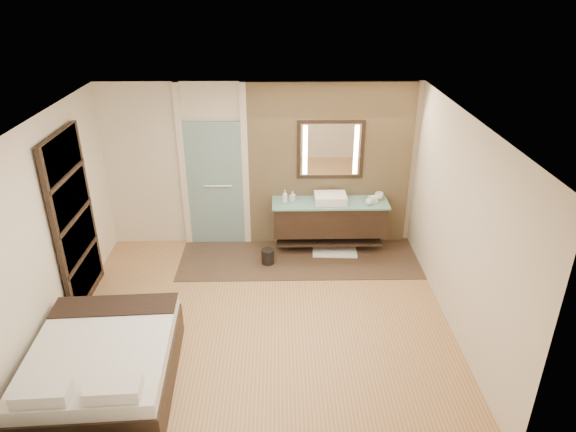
{
  "coord_description": "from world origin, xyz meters",
  "views": [
    {
      "loc": [
        0.29,
        -5.54,
        4.2
      ],
      "look_at": [
        0.4,
        0.6,
        1.25
      ],
      "focal_mm": 32.0,
      "sensor_mm": 36.0,
      "label": 1
    }
  ],
  "objects_px": {
    "mirror_unit": "(330,150)",
    "waste_bin": "(268,257)",
    "vanity": "(329,218)",
    "bed": "(104,365)"
  },
  "relations": [
    {
      "from": "bed",
      "to": "vanity",
      "type": "bearing_deg",
      "value": 45.16
    },
    {
      "from": "vanity",
      "to": "bed",
      "type": "xyz_separation_m",
      "value": [
        -2.75,
        -3.08,
        -0.28
      ]
    },
    {
      "from": "bed",
      "to": "waste_bin",
      "type": "height_order",
      "value": "bed"
    },
    {
      "from": "vanity",
      "to": "mirror_unit",
      "type": "distance_m",
      "value": 1.1
    },
    {
      "from": "waste_bin",
      "to": "vanity",
      "type": "bearing_deg",
      "value": 24.48
    },
    {
      "from": "mirror_unit",
      "to": "waste_bin",
      "type": "distance_m",
      "value": 1.95
    },
    {
      "from": "bed",
      "to": "waste_bin",
      "type": "distance_m",
      "value": 3.16
    },
    {
      "from": "mirror_unit",
      "to": "vanity",
      "type": "bearing_deg",
      "value": -90.0
    },
    {
      "from": "mirror_unit",
      "to": "waste_bin",
      "type": "relative_size",
      "value": 4.25
    },
    {
      "from": "mirror_unit",
      "to": "waste_bin",
      "type": "height_order",
      "value": "mirror_unit"
    }
  ]
}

